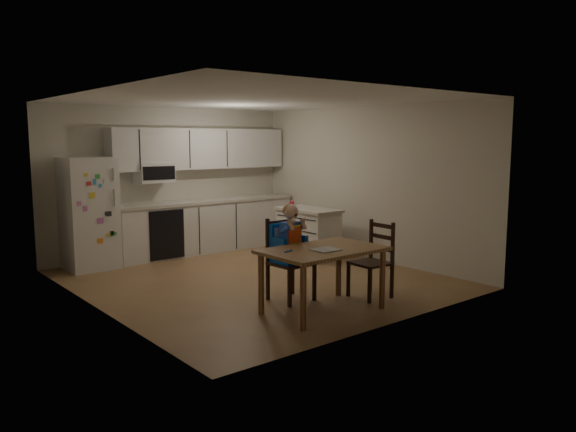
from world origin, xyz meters
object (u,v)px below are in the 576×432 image
Objects in this scene: kitchen_island at (308,233)px; chair_booster at (288,242)px; chair_side at (376,254)px; refrigerator at (89,213)px; dining_table at (323,257)px; red_cup at (292,204)px.

chair_booster reaches higher than kitchen_island.
kitchen_island is 2.48m from chair_side.
dining_table is (1.27, -3.85, -0.21)m from refrigerator.
dining_table is 1.15× the size of chair_booster.
kitchen_island is 0.94× the size of chair_booster.
chair_booster is 1.25× the size of chair_side.
refrigerator is 1.24× the size of dining_table.
red_cup is at bearing 114.25° from kitchen_island.
chair_side is at bearing -33.33° from chair_booster.
chair_side reaches higher than kitchen_island.
refrigerator is at bearing 154.34° from kitchen_island.
chair_booster is (-1.72, -2.02, -0.16)m from red_cup.
dining_table is 1.44× the size of chair_side.
kitchen_island is 0.82× the size of dining_table.
chair_booster is at bearing -130.46° from red_cup.
red_cup is (2.99, -1.22, 0.03)m from refrigerator.
red_cup is 0.08× the size of dining_table.
red_cup is at bearing 166.82° from chair_side.
chair_side is (2.21, -3.81, -0.31)m from refrigerator.
chair_booster is (-0.00, 0.62, 0.08)m from dining_table.
chair_booster is (-1.85, -1.74, 0.30)m from kitchen_island.
chair_side is at bearing -106.61° from red_cup.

